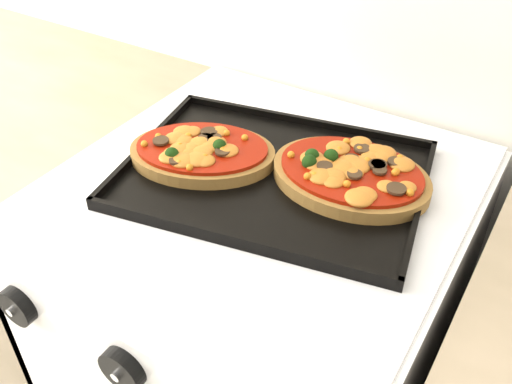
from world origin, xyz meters
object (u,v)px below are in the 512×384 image
Objects in this scene: stove at (261,365)px; pizza_left at (202,151)px; baking_tray at (274,174)px; pizza_right at (351,173)px.

pizza_left is (-0.10, -0.01, 0.48)m from stove.
baking_tray is 1.86× the size of pizza_right.
pizza_left is at bearing -174.95° from stove.
pizza_right is at bearing 16.57° from pizza_left.
baking_tray is at bearing 11.81° from pizza_left.
stove is 4.04× the size of pizza_left.
pizza_left reaches higher than stove.
pizza_right is at bearing 25.81° from stove.
stove is 0.50m from pizza_right.
stove is 0.49m from pizza_left.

